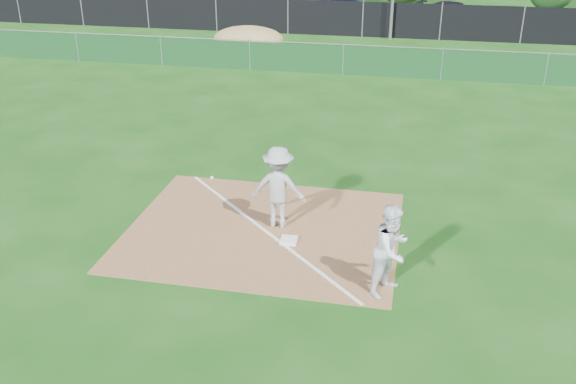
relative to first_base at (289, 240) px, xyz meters
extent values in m
plane|color=#13440E|center=(-0.67, 9.43, -0.06)|extent=(90.00, 90.00, 0.00)
cube|color=brown|center=(-0.67, 0.43, -0.05)|extent=(6.00, 5.00, 0.02)
cube|color=white|center=(-0.67, 0.43, -0.03)|extent=(5.01, 5.01, 0.01)
cube|color=#103A19|center=(-0.67, 14.43, 0.54)|extent=(44.00, 0.05, 1.20)
ellipsoid|color=#9B814B|center=(-5.67, 17.93, 0.53)|extent=(3.38, 2.60, 1.17)
cube|color=black|center=(-0.67, 22.43, 0.84)|extent=(46.00, 0.04, 1.80)
cube|color=black|center=(-0.67, 27.43, -0.05)|extent=(46.00, 9.00, 0.01)
cube|color=white|center=(0.00, 0.00, 0.00)|extent=(0.37, 0.37, 0.08)
imported|color=#B4B4B7|center=(-0.38, 0.70, 0.91)|extent=(1.22, 0.71, 1.89)
sphere|color=white|center=(-1.78, 0.31, 1.18)|extent=(0.08, 0.08, 0.08)
imported|color=white|center=(2.24, -1.43, 0.84)|extent=(1.02, 1.09, 1.79)
imported|color=#A4A7AC|center=(-8.48, 27.78, 0.72)|extent=(4.88, 3.41, 1.54)
imported|color=black|center=(-2.05, 26.63, 0.69)|extent=(4.76, 3.00, 1.48)
imported|color=black|center=(4.23, 26.62, 0.60)|extent=(4.73, 2.77, 1.29)
cylinder|color=#382316|center=(10.15, 32.21, 0.44)|extent=(0.24, 0.24, 1.00)
camera|label=1|loc=(2.44, -11.87, 6.79)|focal=40.00mm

